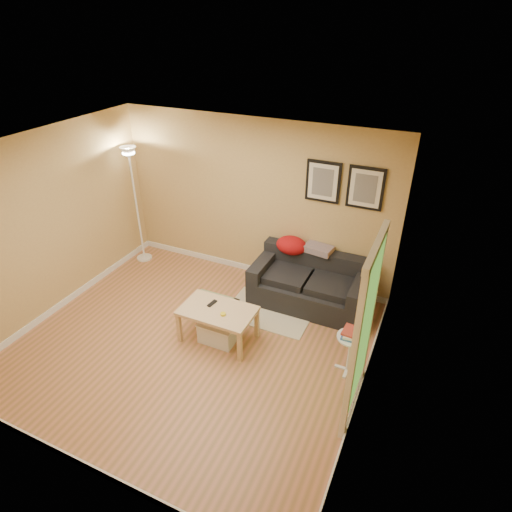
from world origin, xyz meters
The scene contains 25 objects.
floor centered at (0.00, 0.00, 0.00)m, with size 4.50×4.50×0.00m, color #BB7450.
ceiling centered at (0.00, 0.00, 2.60)m, with size 4.50×4.50×0.00m, color white.
wall_back centered at (0.00, 2.00, 1.30)m, with size 4.50×4.50×0.00m, color tan.
wall_front centered at (0.00, -2.00, 1.30)m, with size 4.50×4.50×0.00m, color tan.
wall_left centered at (-2.25, 0.00, 1.30)m, with size 4.00×4.00×0.00m, color tan.
wall_right centered at (2.25, 0.00, 1.30)m, with size 4.00×4.00×0.00m, color tan.
baseboard_back centered at (0.00, 1.99, 0.05)m, with size 4.50×0.02×0.10m, color white.
baseboard_front centered at (0.00, -1.99, 0.05)m, with size 4.50×0.02×0.10m, color white.
baseboard_left centered at (-2.24, 0.00, 0.05)m, with size 0.02×4.00×0.10m, color white.
baseboard_right centered at (2.24, 0.00, 0.05)m, with size 0.02×4.00×0.10m, color white.
sofa centered at (1.12, 1.53, 0.38)m, with size 1.70×0.90×0.75m, color black, non-canonical shape.
red_throw centered at (0.71, 1.81, 0.77)m, with size 0.48×0.36×0.28m, color #B31015, non-canonical shape.
plaid_throw centered at (1.13, 1.86, 0.78)m, with size 0.42×0.26×0.10m, color tan, non-canonical shape.
framed_print_left centered at (1.08, 1.98, 1.80)m, with size 0.50×0.04×0.60m, color black, non-canonical shape.
framed_print_right centered at (1.68, 1.98, 1.80)m, with size 0.50×0.04×0.60m, color black, non-canonical shape.
area_rug centered at (0.67, 1.07, 0.01)m, with size 1.25×0.85×0.01m, color beige.
green_runner centered at (-0.21, 0.90, 0.01)m, with size 0.70×0.50×0.01m, color #668C4C.
coffee_table centered at (0.27, 0.24, 0.25)m, with size 0.98×0.60×0.49m, color #DBB385, non-canonical shape.
remote_control centered at (0.15, 0.31, 0.50)m, with size 0.05×0.16×0.02m, color black.
tape_roll centered at (0.40, 0.16, 0.51)m, with size 0.07×0.07×0.03m, color yellow.
storage_bin centered at (0.29, 0.21, 0.15)m, with size 0.50×0.36×0.31m, color white, non-canonical shape.
side_table centered at (2.02, 0.38, 0.27)m, with size 0.36×0.36×0.54m, color white, non-canonical shape.
book_stack centered at (2.00, 0.40, 0.58)m, with size 0.19×0.26×0.08m, color #3760A6, non-canonical shape.
floor_lamp centered at (-2.00, 1.57, 0.97)m, with size 0.27×0.27×2.05m, color white, non-canonical shape.
doorway centered at (2.20, -0.15, 1.02)m, with size 0.12×1.01×2.13m, color white, non-canonical shape.
Camera 1 is at (2.60, -3.63, 3.93)m, focal length 29.90 mm.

